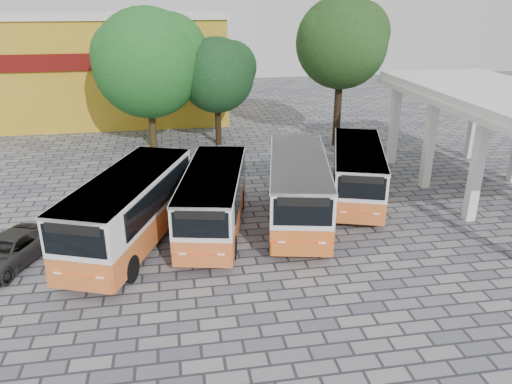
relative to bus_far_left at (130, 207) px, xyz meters
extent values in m
plane|color=#525360|center=(7.34, -1.87, -1.73)|extent=(90.00, 90.00, 0.00)
cube|color=silver|center=(15.19, 8.63, 0.77)|extent=(0.45, 0.45, 5.00)
cube|color=silver|center=(20.49, 8.63, 0.77)|extent=(0.45, 0.45, 5.00)
cube|color=silver|center=(17.84, 2.13, 3.47)|extent=(6.60, 15.60, 0.40)
cube|color=silver|center=(17.84, 2.13, 3.12)|extent=(6.80, 15.80, 0.30)
cube|color=#B38B1A|center=(-3.66, 24.13, 2.27)|extent=(20.00, 10.00, 8.00)
cube|color=#590C0A|center=(-3.66, 19.03, 3.47)|extent=(20.00, 0.20, 1.20)
cube|color=silver|center=(-3.66, 24.13, 6.42)|extent=(20.40, 10.40, 0.30)
cube|color=orange|center=(0.00, 0.01, -0.80)|extent=(5.26, 8.61, 1.08)
cube|color=white|center=(0.00, 0.01, 0.50)|extent=(5.26, 8.61, 1.52)
cube|color=white|center=(0.00, 0.01, 1.20)|extent=(5.30, 8.62, 0.12)
cube|color=black|center=(-1.26, 0.01, 0.52)|extent=(2.47, 6.39, 1.08)
cube|color=black|center=(1.26, 0.01, 0.52)|extent=(2.47, 6.39, 1.08)
cube|color=black|center=(0.00, -4.14, 0.52)|extent=(2.09, 0.84, 1.08)
cube|color=black|center=(0.00, -4.14, 0.95)|extent=(1.86, 0.75, 0.35)
cylinder|color=black|center=(-1.12, -2.67, -1.22)|extent=(0.29, 1.03, 1.03)
cylinder|color=black|center=(1.12, -2.67, -1.22)|extent=(0.29, 1.03, 1.03)
cylinder|color=black|center=(-1.12, 2.70, -1.22)|extent=(0.29, 1.03, 1.03)
cylinder|color=black|center=(1.12, 2.70, -1.22)|extent=(0.29, 1.03, 1.03)
cube|color=#D25D27|center=(3.47, 0.78, -0.88)|extent=(3.79, 7.89, 1.00)
cube|color=white|center=(3.47, 0.78, 0.32)|extent=(3.79, 7.89, 1.39)
cube|color=white|center=(3.47, 0.78, 0.96)|extent=(3.84, 7.90, 0.11)
cube|color=black|center=(2.31, 0.78, 0.33)|extent=(1.34, 6.13, 1.00)
cube|color=black|center=(4.63, 0.78, 0.33)|extent=(1.34, 6.13, 1.00)
cube|color=black|center=(3.47, -3.03, 0.33)|extent=(2.01, 0.47, 1.00)
cube|color=black|center=(3.47, -3.03, 0.73)|extent=(1.78, 0.43, 0.32)
cylinder|color=black|center=(2.44, -1.68, -1.26)|extent=(0.27, 0.95, 0.95)
cylinder|color=black|center=(4.49, -1.68, -1.26)|extent=(0.27, 0.95, 0.95)
cylinder|color=black|center=(2.44, 3.25, -1.26)|extent=(0.27, 0.95, 0.95)
cylinder|color=black|center=(4.49, 3.25, -1.26)|extent=(0.27, 0.95, 0.95)
cube|color=#D25C1C|center=(7.33, 1.20, -0.81)|extent=(4.08, 8.49, 1.07)
cube|color=white|center=(7.33, 1.20, 0.47)|extent=(4.08, 8.49, 1.50)
cube|color=white|center=(7.33, 1.20, 1.16)|extent=(4.13, 8.50, 0.12)
cube|color=black|center=(6.09, 1.20, 0.49)|extent=(1.44, 6.60, 1.07)
cube|color=black|center=(8.58, 1.20, 0.49)|extent=(1.44, 6.60, 1.07)
cube|color=black|center=(7.33, -2.90, 0.49)|extent=(2.16, 0.50, 1.07)
cube|color=black|center=(7.33, -2.90, 0.92)|extent=(1.91, 0.46, 0.35)
cylinder|color=black|center=(6.23, -1.46, -1.22)|extent=(0.29, 1.02, 1.02)
cylinder|color=black|center=(8.43, -1.46, -1.22)|extent=(0.29, 1.02, 1.02)
cylinder|color=black|center=(6.23, 3.85, -1.22)|extent=(0.29, 1.02, 1.02)
cylinder|color=black|center=(8.43, 3.85, -1.22)|extent=(0.29, 1.02, 1.02)
cube|color=#CC6125|center=(10.89, 3.19, -0.88)|extent=(4.49, 7.84, 0.99)
cube|color=white|center=(10.89, 3.19, 0.30)|extent=(4.49, 7.84, 1.38)
cube|color=white|center=(10.89, 3.19, 0.93)|extent=(4.53, 7.86, 0.11)
cube|color=black|center=(9.74, 3.19, 0.31)|extent=(1.98, 5.91, 0.99)
cube|color=black|center=(12.03, 3.19, 0.31)|extent=(1.98, 5.91, 0.99)
cube|color=black|center=(10.89, -0.58, 0.31)|extent=(1.93, 0.68, 0.99)
cube|color=black|center=(10.89, -0.58, 0.71)|extent=(1.71, 0.61, 0.32)
cylinder|color=black|center=(9.87, 0.75, -1.26)|extent=(0.26, 0.94, 0.94)
cylinder|color=black|center=(11.90, 0.75, -1.26)|extent=(0.26, 0.94, 0.94)
cylinder|color=black|center=(9.87, 5.64, -1.26)|extent=(0.26, 0.94, 0.94)
cylinder|color=black|center=(11.90, 5.64, -1.26)|extent=(0.26, 0.94, 0.94)
cylinder|color=#3A2B16|center=(0.58, 14.55, 0.37)|extent=(0.46, 0.46, 4.21)
sphere|color=#145717|center=(0.58, 14.55, 3.85)|extent=(7.06, 7.06, 7.06)
sphere|color=#145717|center=(2.00, 14.85, 4.56)|extent=(4.94, 4.94, 4.94)
sphere|color=#145717|center=(-0.65, 14.35, 4.38)|extent=(4.59, 4.59, 4.59)
cylinder|color=black|center=(5.01, 14.31, -0.02)|extent=(0.41, 0.41, 3.42)
sphere|color=black|center=(5.01, 14.31, 3.01)|extent=(4.94, 4.94, 4.94)
sphere|color=black|center=(6.00, 14.61, 3.51)|extent=(3.46, 3.46, 3.46)
sphere|color=black|center=(4.15, 14.11, 3.38)|extent=(3.21, 3.21, 3.21)
cylinder|color=black|center=(13.00, 12.84, 0.63)|extent=(0.50, 0.50, 4.73)
sphere|color=#14350C|center=(13.00, 12.84, 5.09)|extent=(5.91, 5.91, 5.91)
sphere|color=#14350C|center=(14.18, 13.14, 5.68)|extent=(4.14, 4.14, 4.14)
sphere|color=#14350C|center=(11.96, 12.64, 5.53)|extent=(3.84, 3.84, 3.84)
imported|color=#272727|center=(-4.60, -0.91, -1.14)|extent=(3.53, 4.68, 1.18)
camera|label=1|loc=(1.93, -19.12, 8.01)|focal=35.00mm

